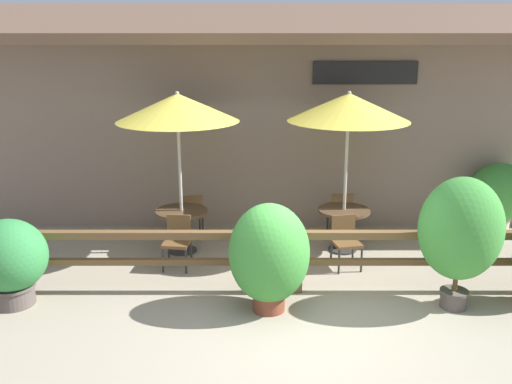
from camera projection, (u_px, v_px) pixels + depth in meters
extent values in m
plane|color=#9E937F|center=(301.00, 326.00, 7.50)|extent=(60.00, 60.00, 0.00)
cube|color=gray|center=(286.00, 135.00, 11.05)|extent=(14.00, 0.40, 3.60)
cube|color=brown|center=(289.00, 23.00, 9.96)|extent=(14.28, 1.48, 0.70)
cube|color=black|center=(363.00, 73.00, 10.51)|extent=(1.93, 0.04, 0.42)
cube|color=brown|center=(296.00, 235.00, 8.27)|extent=(10.40, 0.14, 0.11)
cube|color=brown|center=(296.00, 262.00, 8.38)|extent=(10.40, 0.10, 0.09)
cube|color=brown|center=(296.00, 262.00, 8.38)|extent=(0.14, 0.14, 0.95)
cylinder|color=#B7B2A8|center=(179.00, 186.00, 9.73)|extent=(0.06, 0.06, 2.37)
cone|color=#EAD64C|center=(176.00, 107.00, 9.36)|extent=(2.05, 2.05, 0.46)
sphere|color=#B2ADA3|center=(175.00, 93.00, 9.30)|extent=(0.07, 0.07, 0.07)
cylinder|color=#4C3826|center=(180.00, 212.00, 9.85)|extent=(0.90, 0.90, 0.05)
cylinder|color=#333333|center=(180.00, 232.00, 9.96)|extent=(0.07, 0.07, 0.71)
cylinder|color=#333333|center=(181.00, 250.00, 10.05)|extent=(0.50, 0.50, 0.03)
cube|color=brown|center=(175.00, 243.00, 9.22)|extent=(0.46, 0.46, 0.05)
cube|color=brown|center=(177.00, 226.00, 9.34)|extent=(0.40, 0.08, 0.40)
cylinder|color=#2D2D2D|center=(161.00, 261.00, 9.12)|extent=(0.04, 0.04, 0.41)
cylinder|color=#2D2D2D|center=(184.00, 262.00, 9.08)|extent=(0.04, 0.04, 0.41)
cylinder|color=#2D2D2D|center=(167.00, 252.00, 9.49)|extent=(0.04, 0.04, 0.41)
cylinder|color=#2D2D2D|center=(189.00, 253.00, 9.45)|extent=(0.04, 0.04, 0.41)
cube|color=brown|center=(189.00, 215.00, 10.65)|extent=(0.51, 0.51, 0.05)
cube|color=brown|center=(190.00, 206.00, 10.41)|extent=(0.40, 0.13, 0.40)
cylinder|color=#2D2D2D|center=(198.00, 222.00, 10.93)|extent=(0.04, 0.04, 0.41)
cylinder|color=#2D2D2D|center=(178.00, 224.00, 10.84)|extent=(0.04, 0.04, 0.41)
cylinder|color=#2D2D2D|center=(201.00, 229.00, 10.58)|extent=(0.04, 0.04, 0.41)
cylinder|color=#2D2D2D|center=(181.00, 231.00, 10.49)|extent=(0.04, 0.04, 0.41)
cylinder|color=#B7B2A8|center=(343.00, 185.00, 9.79)|extent=(0.06, 0.06, 2.37)
cone|color=#EAD64C|center=(347.00, 107.00, 9.42)|extent=(2.05, 2.05, 0.46)
sphere|color=#B2ADA3|center=(347.00, 93.00, 9.36)|extent=(0.07, 0.07, 0.07)
cylinder|color=#4C3826|center=(342.00, 210.00, 9.91)|extent=(0.90, 0.90, 0.05)
cylinder|color=#333333|center=(341.00, 231.00, 10.02)|extent=(0.07, 0.07, 0.71)
cylinder|color=#333333|center=(340.00, 249.00, 10.11)|extent=(0.50, 0.50, 0.03)
cube|color=brown|center=(345.00, 243.00, 9.22)|extent=(0.50, 0.50, 0.05)
cube|color=brown|center=(341.00, 226.00, 9.34)|extent=(0.40, 0.12, 0.40)
cylinder|color=#2D2D2D|center=(337.00, 262.00, 9.07)|extent=(0.04, 0.04, 0.41)
cylinder|color=#2D2D2D|center=(360.00, 260.00, 9.14)|extent=(0.04, 0.04, 0.41)
cylinder|color=#2D2D2D|center=(329.00, 253.00, 9.43)|extent=(0.04, 0.04, 0.41)
cylinder|color=#2D2D2D|center=(351.00, 251.00, 9.50)|extent=(0.04, 0.04, 0.41)
cube|color=brown|center=(338.00, 213.00, 10.77)|extent=(0.45, 0.45, 0.05)
cube|color=brown|center=(340.00, 204.00, 10.52)|extent=(0.40, 0.06, 0.40)
cylinder|color=#2D2D2D|center=(345.00, 221.00, 11.02)|extent=(0.04, 0.04, 0.41)
cylinder|color=#2D2D2D|center=(326.00, 221.00, 11.00)|extent=(0.04, 0.04, 0.41)
cylinder|color=#2D2D2D|center=(349.00, 227.00, 10.66)|extent=(0.04, 0.04, 0.41)
cylinder|color=#2D2D2D|center=(329.00, 228.00, 10.64)|extent=(0.04, 0.04, 0.41)
cylinder|color=#564C47|center=(11.00, 295.00, 8.06)|extent=(0.58, 0.58, 0.30)
cylinder|color=#564C47|center=(10.00, 286.00, 8.03)|extent=(0.63, 0.63, 0.04)
ellipsoid|color=#338442|center=(6.00, 256.00, 7.90)|extent=(1.07, 0.96, 1.04)
cylinder|color=#564C47|center=(452.00, 298.00, 8.00)|extent=(0.37, 0.37, 0.26)
cylinder|color=#564C47|center=(452.00, 291.00, 7.97)|extent=(0.39, 0.39, 0.04)
cylinder|color=brown|center=(454.00, 276.00, 7.91)|extent=(0.07, 0.07, 0.43)
ellipsoid|color=#3D8E38|center=(459.00, 228.00, 7.72)|extent=(1.14, 1.03, 1.44)
cylinder|color=brown|center=(267.00, 301.00, 7.92)|extent=(0.45, 0.45, 0.25)
cylinder|color=brown|center=(267.00, 294.00, 7.89)|extent=(0.48, 0.48, 0.04)
ellipsoid|color=#3D8E38|center=(267.00, 253.00, 7.72)|extent=(1.11, 1.00, 1.40)
cylinder|color=#B7AD99|center=(493.00, 225.00, 10.88)|extent=(0.50, 0.50, 0.35)
cylinder|color=#B7AD99|center=(494.00, 217.00, 10.84)|extent=(0.54, 0.54, 0.04)
ellipsoid|color=#3D8E38|center=(497.00, 192.00, 10.70)|extent=(1.11, 1.00, 1.12)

